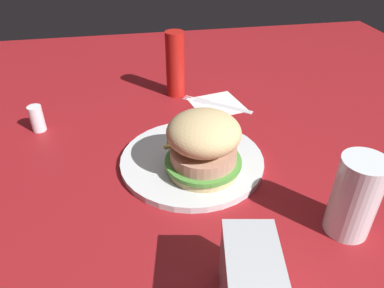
# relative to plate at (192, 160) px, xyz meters

# --- Properties ---
(ground_plane) EXTENTS (1.60, 1.60, 0.00)m
(ground_plane) POSITION_rel_plate_xyz_m (-0.01, 0.02, -0.01)
(ground_plane) COLOR maroon
(plate) EXTENTS (0.26, 0.26, 0.01)m
(plate) POSITION_rel_plate_xyz_m (0.00, 0.00, 0.00)
(plate) COLOR silver
(plate) RESTS_ON ground_plane
(sandwich) EXTENTS (0.13, 0.13, 0.11)m
(sandwich) POSITION_rel_plate_xyz_m (-0.02, 0.04, 0.06)
(sandwich) COLOR tan
(sandwich) RESTS_ON plate
(fries_pile) EXTENTS (0.09, 0.08, 0.01)m
(fries_pile) POSITION_rel_plate_xyz_m (0.00, -0.06, 0.01)
(fries_pile) COLOR gold
(fries_pile) RESTS_ON plate
(napkin) EXTENTS (0.13, 0.13, 0.00)m
(napkin) POSITION_rel_plate_xyz_m (-0.10, -0.21, -0.01)
(napkin) COLOR white
(napkin) RESTS_ON ground_plane
(fork) EXTENTS (0.15, 0.12, 0.00)m
(fork) POSITION_rel_plate_xyz_m (-0.10, -0.21, -0.00)
(fork) COLOR silver
(fork) RESTS_ON napkin
(drink_glass) EXTENTS (0.06, 0.06, 0.12)m
(drink_glass) POSITION_rel_plate_xyz_m (-0.19, 0.20, 0.05)
(drink_glass) COLOR silver
(drink_glass) RESTS_ON ground_plane
(napkin_dispenser) EXTENTS (0.08, 0.10, 0.10)m
(napkin_dispenser) POSITION_rel_plate_xyz_m (-0.01, 0.29, 0.04)
(napkin_dispenser) COLOR #B7BABF
(napkin_dispenser) RESTS_ON ground_plane
(ketchup_bottle) EXTENTS (0.04, 0.04, 0.15)m
(ketchup_bottle) POSITION_rel_plate_xyz_m (-0.01, -0.28, 0.07)
(ketchup_bottle) COLOR #B21914
(ketchup_bottle) RESTS_ON ground_plane
(salt_shaker) EXTENTS (0.03, 0.03, 0.06)m
(salt_shaker) POSITION_rel_plate_xyz_m (0.29, -0.17, 0.02)
(salt_shaker) COLOR white
(salt_shaker) RESTS_ON ground_plane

